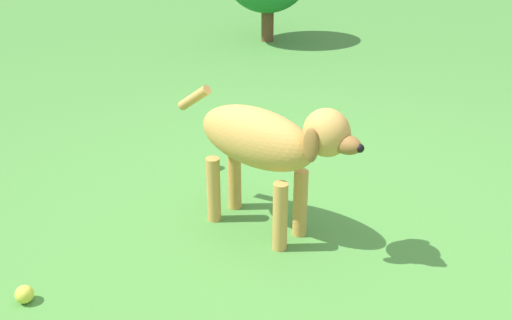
{
  "coord_description": "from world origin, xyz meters",
  "views": [
    {
      "loc": [
        -1.55,
        -1.39,
        1.38
      ],
      "look_at": [
        -0.05,
        0.24,
        0.32
      ],
      "focal_mm": 42.07,
      "sensor_mm": 36.0,
      "label": 1
    }
  ],
  "objects_px": {
    "dog": "(266,143)",
    "tennis_ball_1": "(24,294)",
    "tennis_ball_0": "(212,163)",
    "tennis_ball_2": "(277,145)"
  },
  "relations": [
    {
      "from": "dog",
      "to": "tennis_ball_1",
      "type": "relative_size",
      "value": 13.8
    },
    {
      "from": "tennis_ball_1",
      "to": "tennis_ball_2",
      "type": "distance_m",
      "value": 1.6
    },
    {
      "from": "tennis_ball_0",
      "to": "tennis_ball_1",
      "type": "relative_size",
      "value": 1.0
    },
    {
      "from": "dog",
      "to": "tennis_ball_1",
      "type": "height_order",
      "value": "dog"
    },
    {
      "from": "tennis_ball_0",
      "to": "tennis_ball_2",
      "type": "bearing_deg",
      "value": -8.52
    },
    {
      "from": "tennis_ball_0",
      "to": "tennis_ball_1",
      "type": "height_order",
      "value": "same"
    },
    {
      "from": "dog",
      "to": "tennis_ball_0",
      "type": "height_order",
      "value": "dog"
    },
    {
      "from": "dog",
      "to": "tennis_ball_2",
      "type": "xyz_separation_m",
      "value": [
        0.61,
        0.56,
        -0.38
      ]
    },
    {
      "from": "tennis_ball_0",
      "to": "dog",
      "type": "bearing_deg",
      "value": -108.44
    },
    {
      "from": "dog",
      "to": "tennis_ball_1",
      "type": "distance_m",
      "value": 1.05
    }
  ]
}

